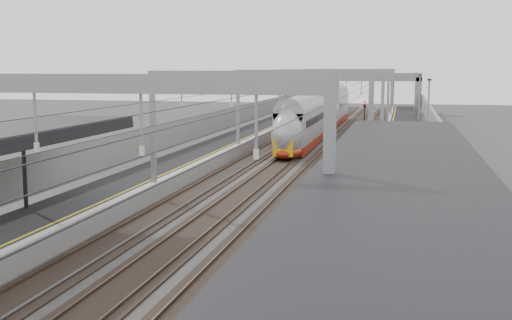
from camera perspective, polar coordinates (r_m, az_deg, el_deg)
The scene contains 13 objects.
platform_left at distance 60.79m, azimuth -2.44°, elevation 1.33°, with size 4.00×120.00×1.00m, color black.
platform_right at distance 58.65m, azimuth 12.82°, elevation 0.88°, with size 4.00×120.00×1.00m, color black.
tracks at distance 59.25m, azimuth 5.05°, elevation 0.69°, with size 11.40×140.00×0.20m.
overhead_line at distance 65.33m, azimuth 5.92°, elevation 6.73°, with size 13.00×140.00×6.60m.
canopy_right at distance 16.40m, azimuth 12.90°, elevation -1.35°, with size 4.40×30.00×4.24m.
overbridge at distance 113.51m, azimuth 8.93°, elevation 6.86°, with size 22.00×2.20×6.90m.
wall_left at distance 61.59m, azimuth -5.32°, elevation 2.42°, with size 0.30×120.00×3.20m, color gray.
wall_right at distance 58.61m, azimuth 15.98°, elevation 1.85°, with size 0.30×120.00×3.20m, color gray.
train at distance 74.39m, azimuth 5.55°, elevation 3.76°, with size 2.64×48.11×4.18m.
bench at distance 19.73m, azimuth 11.90°, elevation -10.41°, with size 0.57×1.68×0.85m.
signal_green at distance 80.07m, azimuth 3.40°, elevation 4.35°, with size 0.32×0.32×3.48m.
signal_red_near at distance 83.92m, azimuth 9.64°, elevation 4.43°, with size 0.32×0.32×3.48m.
signal_red_far at distance 84.37m, azimuth 11.15°, elevation 4.41°, with size 0.32×0.32×3.48m.
Camera 1 is at (7.98, -13.20, 7.75)m, focal length 45.00 mm.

